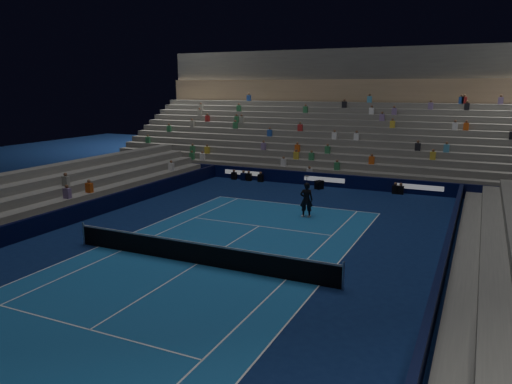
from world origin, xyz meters
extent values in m
plane|color=#0C1C4A|center=(0.00, 0.00, 0.00)|extent=(90.00, 90.00, 0.00)
cube|color=#1B5795|center=(0.00, 0.00, 0.01)|extent=(10.97, 23.77, 0.01)
cube|color=black|center=(0.00, 18.50, 0.50)|extent=(44.00, 0.25, 1.00)
cube|color=black|center=(9.70, 0.00, 0.50)|extent=(0.25, 37.00, 1.00)
cube|color=black|center=(-9.70, 0.00, 0.50)|extent=(0.25, 37.00, 1.00)
cube|color=slate|center=(0.00, 19.50, 0.25)|extent=(44.00, 1.00, 0.50)
cube|color=slate|center=(0.00, 20.50, 0.50)|extent=(44.00, 1.00, 1.00)
cube|color=slate|center=(0.00, 21.50, 0.75)|extent=(44.00, 1.00, 1.50)
cube|color=slate|center=(0.00, 22.50, 1.00)|extent=(44.00, 1.00, 2.00)
cube|color=slate|center=(0.00, 23.50, 1.25)|extent=(44.00, 1.00, 2.50)
cube|color=slate|center=(0.00, 24.50, 1.50)|extent=(44.00, 1.00, 3.00)
cube|color=slate|center=(0.00, 25.50, 1.75)|extent=(44.00, 1.00, 3.50)
cube|color=slate|center=(0.00, 26.50, 2.00)|extent=(44.00, 1.00, 4.00)
cube|color=slate|center=(0.00, 27.50, 2.25)|extent=(44.00, 1.00, 4.50)
cube|color=slate|center=(0.00, 28.50, 2.50)|extent=(44.00, 1.00, 5.00)
cube|color=slate|center=(0.00, 29.50, 2.75)|extent=(44.00, 1.00, 5.50)
cube|color=slate|center=(0.00, 30.50, 3.00)|extent=(44.00, 1.00, 6.00)
cube|color=#9B805F|center=(0.00, 31.60, 7.10)|extent=(44.00, 0.60, 2.20)
cube|color=#4B4B48|center=(0.00, 33.00, 9.70)|extent=(44.00, 2.40, 3.00)
cube|color=slate|center=(10.50, 0.00, 0.25)|extent=(1.00, 37.00, 0.50)
cube|color=slate|center=(11.50, 0.00, 0.50)|extent=(1.00, 37.00, 1.00)
cube|color=slate|center=(-10.50, 0.00, 0.25)|extent=(1.00, 37.00, 0.50)
cube|color=slate|center=(-11.50, 0.00, 0.50)|extent=(1.00, 37.00, 1.00)
cylinder|color=#B2B2B7|center=(-6.40, 0.00, 0.55)|extent=(0.10, 0.10, 1.10)
cylinder|color=#B2B2B7|center=(6.40, 0.00, 0.55)|extent=(0.10, 0.10, 1.10)
cube|color=black|center=(0.00, 0.00, 0.45)|extent=(12.80, 0.03, 0.90)
cube|color=white|center=(0.00, 0.00, 0.94)|extent=(12.80, 0.04, 0.08)
imported|color=black|center=(1.69, 9.35, 1.03)|extent=(0.86, 0.69, 2.07)
cube|color=black|center=(-0.07, 17.35, 0.31)|extent=(0.66, 0.71, 0.62)
cylinder|color=black|center=(-0.07, 16.89, 0.50)|extent=(0.29, 0.38, 0.16)
camera|label=1|loc=(10.64, -16.87, 7.48)|focal=34.07mm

